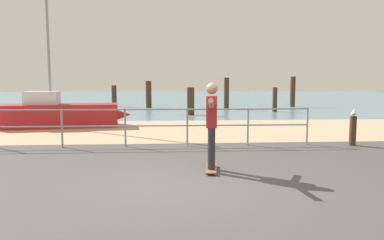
# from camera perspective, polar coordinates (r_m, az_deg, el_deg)

# --- Properties ---
(ground_plane) EXTENTS (24.00, 10.00, 0.04)m
(ground_plane) POSITION_cam_1_polar(r_m,az_deg,el_deg) (5.16, -1.29, -13.62)
(ground_plane) COLOR #474444
(ground_plane) RESTS_ON ground
(beach_strip) EXTENTS (24.00, 6.00, 0.04)m
(beach_strip) POSITION_cam_1_polar(r_m,az_deg,el_deg) (12.98, -2.77, -1.61)
(beach_strip) COLOR tan
(beach_strip) RESTS_ON ground
(sea_surface) EXTENTS (72.00, 50.00, 0.04)m
(sea_surface) POSITION_cam_1_polar(r_m,az_deg,el_deg) (40.89, -3.41, 3.66)
(sea_surface) COLOR slate
(sea_surface) RESTS_ON ground
(railing_fence) EXTENTS (10.03, 0.05, 1.05)m
(railing_fence) POSITION_cam_1_polar(r_m,az_deg,el_deg) (9.59, -10.75, -0.25)
(railing_fence) COLOR gray
(railing_fence) RESTS_ON ground
(sailboat) EXTENTS (5.05, 1.95, 5.68)m
(sailboat) POSITION_cam_1_polar(r_m,az_deg,el_deg) (14.57, -20.03, 0.95)
(sailboat) COLOR #B21E23
(sailboat) RESTS_ON ground
(skateboard) EXTENTS (0.31, 0.82, 0.08)m
(skateboard) POSITION_cam_1_polar(r_m,az_deg,el_deg) (6.96, 3.15, -7.83)
(skateboard) COLOR brown
(skateboard) RESTS_ON ground
(skateboarder) EXTENTS (0.29, 1.44, 1.65)m
(skateboarder) POSITION_cam_1_polar(r_m,az_deg,el_deg) (6.79, 3.20, -0.03)
(skateboarder) COLOR #26262B
(skateboarder) RESTS_ON skateboard
(bollard_short) EXTENTS (0.18, 0.18, 0.82)m
(bollard_short) POSITION_cam_1_polar(r_m,az_deg,el_deg) (10.59, 24.54, -1.67)
(bollard_short) COLOR #422D1E
(bollard_short) RESTS_ON ground
(seagull) EXTENTS (0.31, 0.43, 0.18)m
(seagull) POSITION_cam_1_polar(r_m,az_deg,el_deg) (10.55, 24.67, 0.96)
(seagull) COLOR white
(seagull) RESTS_ON bollard_short
(groyne_post_0) EXTENTS (0.35, 0.35, 1.53)m
(groyne_post_0) POSITION_cam_1_polar(r_m,az_deg,el_deg) (25.82, -12.47, 3.80)
(groyne_post_0) COLOR #422D1E
(groyne_post_0) RESTS_ON ground
(groyne_post_1) EXTENTS (0.39, 0.39, 1.83)m
(groyne_post_1) POSITION_cam_1_polar(r_m,az_deg,el_deg) (24.22, -7.03, 4.11)
(groyne_post_1) COLOR #422D1E
(groyne_post_1) RESTS_ON ground
(groyne_post_2) EXTENTS (0.39, 0.39, 1.48)m
(groyne_post_2) POSITION_cam_1_polar(r_m,az_deg,el_deg) (18.66, -0.23, 3.03)
(groyne_post_2) COLOR #422D1E
(groyne_post_2) RESTS_ON ground
(groyne_post_3) EXTENTS (0.33, 0.33, 2.04)m
(groyne_post_3) POSITION_cam_1_polar(r_m,az_deg,el_deg) (22.71, 5.59, 4.26)
(groyne_post_3) COLOR #422D1E
(groyne_post_3) RESTS_ON ground
(groyne_post_4) EXTENTS (0.27, 0.27, 1.45)m
(groyne_post_4) POSITION_cam_1_polar(r_m,az_deg,el_deg) (21.27, 13.24, 3.21)
(groyne_post_4) COLOR #422D1E
(groyne_post_4) RESTS_ON ground
(groyne_post_5) EXTENTS (0.36, 0.36, 2.15)m
(groyne_post_5) POSITION_cam_1_polar(r_m,az_deg,el_deg) (25.98, 15.96, 4.40)
(groyne_post_5) COLOR #422D1E
(groyne_post_5) RESTS_ON ground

